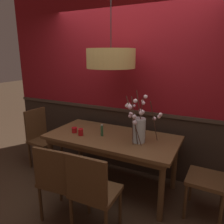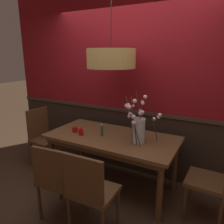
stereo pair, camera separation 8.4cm
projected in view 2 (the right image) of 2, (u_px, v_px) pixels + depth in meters
name	position (u px, v px, depth m)	size (l,w,h in m)	color
ground_plane	(112.00, 185.00, 3.15)	(24.00, 24.00, 0.00)	#422D1E
back_wall	(131.00, 83.00, 3.30)	(4.53, 0.14, 2.85)	#2D2119
dining_table	(112.00, 142.00, 2.97)	(1.76, 0.88, 0.77)	brown
chair_near_side_right	(90.00, 189.00, 2.17)	(0.47, 0.42, 0.93)	brown
chair_head_west_end	(43.00, 134.00, 3.65)	(0.46, 0.46, 0.96)	brown
chair_near_side_left	(59.00, 178.00, 2.41)	(0.50, 0.48, 0.91)	brown
chair_head_east_end	(214.00, 179.00, 2.39)	(0.44, 0.45, 0.89)	brown
chair_far_side_left	(123.00, 133.00, 3.85)	(0.46, 0.40, 0.87)	brown
chair_far_side_right	(152.00, 137.00, 3.58)	(0.46, 0.42, 0.92)	brown
vase_with_blossoms	(138.00, 128.00, 2.68)	(0.43, 0.37, 0.67)	silver
candle_holder_nearer_center	(75.00, 130.00, 3.08)	(0.08, 0.08, 0.08)	red
candle_holder_nearer_edge	(81.00, 132.00, 2.97)	(0.07, 0.07, 0.09)	red
condiment_bottle	(102.00, 130.00, 2.93)	(0.04, 0.04, 0.17)	#2D5633
pendant_lamp	(111.00, 59.00, 2.80)	(0.63, 0.63, 1.19)	tan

